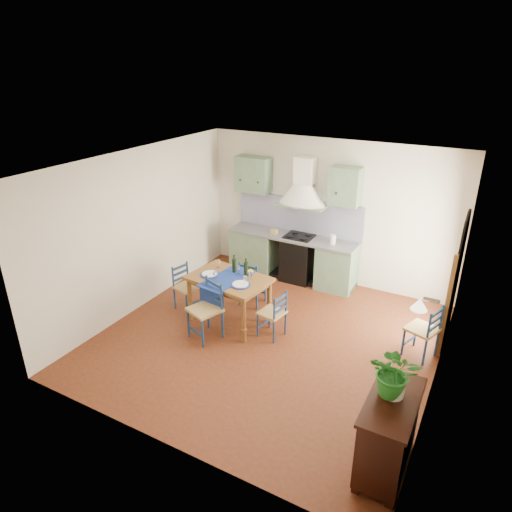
# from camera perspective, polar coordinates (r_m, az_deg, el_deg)

# --- Properties ---
(floor) EXTENTS (5.00, 5.00, 0.00)m
(floor) POSITION_cam_1_polar(r_m,az_deg,el_deg) (7.44, 1.49, -10.25)
(floor) COLOR #461E0F
(floor) RESTS_ON ground
(back_wall) EXTENTS (5.00, 0.96, 2.80)m
(back_wall) POSITION_cam_1_polar(r_m,az_deg,el_deg) (9.00, 5.62, 3.42)
(back_wall) COLOR beige
(back_wall) RESTS_ON ground
(right_wall) EXTENTS (0.26, 5.00, 2.80)m
(right_wall) POSITION_cam_1_polar(r_m,az_deg,el_deg) (6.43, 23.05, -4.31)
(right_wall) COLOR beige
(right_wall) RESTS_ON ground
(left_wall) EXTENTS (0.04, 5.00, 2.80)m
(left_wall) POSITION_cam_1_polar(r_m,az_deg,el_deg) (8.11, -14.30, 3.12)
(left_wall) COLOR beige
(left_wall) RESTS_ON ground
(ceiling) EXTENTS (5.00, 5.00, 0.01)m
(ceiling) POSITION_cam_1_polar(r_m,az_deg,el_deg) (6.31, 1.77, 11.37)
(ceiling) COLOR silver
(ceiling) RESTS_ON back_wall
(dining_table) EXTENTS (1.39, 1.07, 1.14)m
(dining_table) POSITION_cam_1_polar(r_m,az_deg,el_deg) (7.54, -3.41, -3.37)
(dining_table) COLOR brown
(dining_table) RESTS_ON ground
(chair_near) EXTENTS (0.58, 0.58, 0.97)m
(chair_near) POSITION_cam_1_polar(r_m,az_deg,el_deg) (7.26, -6.20, -6.66)
(chair_near) COLOR navy
(chair_near) RESTS_ON ground
(chair_far) EXTENTS (0.41, 0.41, 0.86)m
(chair_far) POSITION_cam_1_polar(r_m,az_deg,el_deg) (8.17, -0.51, -3.28)
(chair_far) COLOR navy
(chair_far) RESTS_ON ground
(chair_left) EXTENTS (0.46, 0.46, 0.82)m
(chair_left) POSITION_cam_1_polar(r_m,az_deg,el_deg) (8.15, -8.75, -3.82)
(chair_left) COLOR navy
(chair_left) RESTS_ON ground
(chair_right) EXTENTS (0.43, 0.43, 0.79)m
(chair_right) POSITION_cam_1_polar(r_m,az_deg,el_deg) (7.29, 2.17, -7.22)
(chair_right) COLOR navy
(chair_right) RESTS_ON ground
(chair_spare) EXTENTS (0.52, 0.52, 0.87)m
(chair_spare) POSITION_cam_1_polar(r_m,az_deg,el_deg) (7.23, 20.27, -8.74)
(chair_spare) COLOR navy
(chair_spare) RESTS_ON ground
(sideboard) EXTENTS (0.50, 1.05, 0.94)m
(sideboard) POSITION_cam_1_polar(r_m,az_deg,el_deg) (5.35, 16.17, -20.34)
(sideboard) COLOR black
(sideboard) RESTS_ON ground
(potted_plant) EXTENTS (0.55, 0.49, 0.56)m
(potted_plant) POSITION_cam_1_polar(r_m,az_deg,el_deg) (4.97, 16.98, -13.75)
(potted_plant) COLOR #1F6E20
(potted_plant) RESTS_ON sideboard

